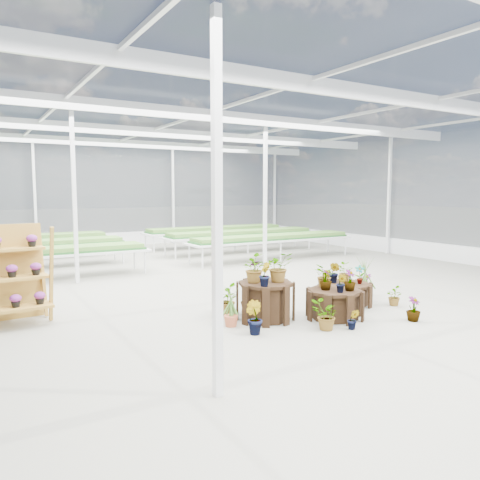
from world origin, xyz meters
TOP-DOWN VIEW (x-y plane):
  - ground_plane at (0.00, 0.00)m, footprint 24.00×24.00m
  - greenhouse_shell at (0.00, 0.00)m, footprint 18.00×24.00m
  - steel_frame at (0.00, 0.00)m, footprint 18.00×24.00m
  - nursery_benches at (0.00, 7.20)m, footprint 16.00×7.00m
  - plinth_tall at (-0.66, -1.52)m, footprint 1.28×1.28m
  - plinth_mid at (0.54, -2.12)m, footprint 1.26×1.26m
  - plinth_low at (1.54, -1.42)m, footprint 1.38×1.38m
  - nursery_plants at (0.25, -1.42)m, footprint 4.38×3.23m

SIDE VIEW (x-z plane):
  - ground_plane at x=0.00m, z-range 0.00..0.00m
  - plinth_low at x=1.54m, z-range 0.00..0.47m
  - plinth_mid at x=0.54m, z-range 0.00..0.57m
  - plinth_tall at x=-0.66m, z-range 0.00..0.73m
  - nursery_benches at x=0.00m, z-range 0.00..0.84m
  - nursery_plants at x=0.25m, z-range -0.13..1.18m
  - greenhouse_shell at x=0.00m, z-range 0.00..4.50m
  - steel_frame at x=0.00m, z-range 0.00..4.50m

